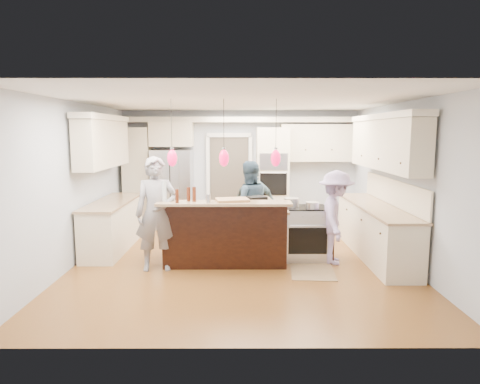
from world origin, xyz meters
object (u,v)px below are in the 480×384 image
Objects in this scene: island_range at (307,233)px; person_bar_end at (157,214)px; refrigerator at (173,189)px; person_far_left at (248,205)px; kitchen_island at (226,232)px.

island_range is 2.60m from person_bar_end.
island_range is 0.50× the size of person_bar_end.
refrigerator reaches higher than person_far_left.
island_range is 0.55× the size of person_far_left.
island_range is at bearing 134.31° from person_far_left.
kitchen_island is 1.27m from person_bar_end.
kitchen_island is 0.94m from person_far_left.
refrigerator is 2.48m from person_far_left.
kitchen_island is at bearing 17.33° from person_bar_end.
person_bar_end reaches higher than refrigerator.
kitchen_island is at bearing 51.78° from person_far_left.
island_range is at bearing 5.07° from person_bar_end.
kitchen_island is (1.30, -2.57, -0.41)m from refrigerator.
refrigerator reaches higher than island_range.
person_far_left reaches higher than kitchen_island.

